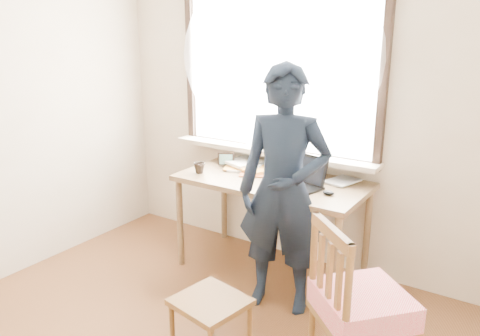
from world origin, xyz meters
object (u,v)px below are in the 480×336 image
Objects in this scene: desk at (272,189)px; work_chair at (211,309)px; laptop at (302,179)px; mug_dark at (199,168)px; person at (284,191)px; mug_white at (273,165)px; side_chair at (359,307)px.

work_chair is (0.24, -1.13, -0.37)m from desk.
mug_dark is at bearing -169.76° from laptop.
mug_dark is 0.90m from person.
desk is 15.72× the size of mug_dark.
mug_dark is at bearing -161.99° from desk.
person is at bearing -54.66° from mug_white.
person reaches higher than mug_white.
laptop is 2.90× the size of mug_white.
mug_dark is (-0.84, -0.15, -0.01)m from laptop.
mug_white is 0.30× the size of work_chair.
laptop is (0.27, -0.03, 0.14)m from desk.
person is (0.07, 0.75, 0.52)m from work_chair.
desk is 0.61m from mug_dark.
mug_white is at bearing 148.45° from laptop.
laptop is at bearing 131.27° from side_chair.
mug_white is (-0.38, 0.23, -0.00)m from laptop.
mug_white reaches higher than desk.
work_chair is 0.26× the size of person.
side_chair is (0.81, 0.21, 0.19)m from work_chair.
laptop reaches higher than mug_dark.
person is (0.03, -0.34, 0.02)m from laptop.
laptop is at bearing 81.10° from person.
work_chair is at bearing -165.42° from side_chair.
laptop is 0.35m from person.
mug_white is 0.71m from person.
side_chair is 0.98m from person.
work_chair is at bearing -49.47° from mug_dark.
person is (0.30, -0.38, 0.15)m from desk.
person is at bearing -84.66° from laptop.
mug_dark is 0.05× the size of person.
mug_white is 1.64m from side_chair.
mug_white is 0.60m from mug_dark.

